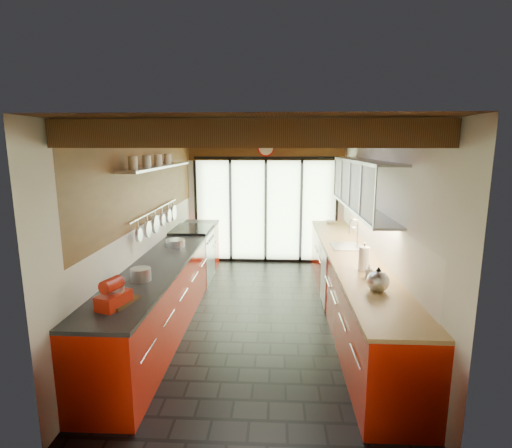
% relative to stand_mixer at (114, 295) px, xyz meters
% --- Properties ---
extents(ground, '(5.50, 5.50, 0.00)m').
position_rel_stand_mixer_xyz_m(ground, '(1.27, 1.99, -1.03)').
color(ground, black).
rests_on(ground, ground).
extents(room_shell, '(5.50, 5.50, 5.50)m').
position_rel_stand_mixer_xyz_m(room_shell, '(1.27, 1.99, 0.62)').
color(room_shell, silver).
rests_on(room_shell, ground).
extents(ceiling_beams, '(3.14, 5.06, 4.90)m').
position_rel_stand_mixer_xyz_m(ceiling_beams, '(1.27, 2.37, 1.43)').
color(ceiling_beams, '#593316').
rests_on(ceiling_beams, ground).
extents(glass_door, '(2.95, 0.10, 2.90)m').
position_rel_stand_mixer_xyz_m(glass_door, '(1.27, 4.68, 0.62)').
color(glass_door, '#C6EAAD').
rests_on(glass_door, ground).
extents(left_counter, '(0.68, 5.00, 0.92)m').
position_rel_stand_mixer_xyz_m(left_counter, '(-0.01, 1.99, -0.57)').
color(left_counter, '#B11605').
rests_on(left_counter, ground).
extents(range_stove, '(0.66, 0.90, 0.97)m').
position_rel_stand_mixer_xyz_m(range_stove, '(-0.01, 3.44, -0.56)').
color(range_stove, silver).
rests_on(range_stove, ground).
extents(right_counter, '(0.68, 5.00, 0.92)m').
position_rel_stand_mixer_xyz_m(right_counter, '(2.54, 1.99, -0.57)').
color(right_counter, '#B11605').
rests_on(right_counter, ground).
extents(sink_assembly, '(0.45, 0.52, 0.43)m').
position_rel_stand_mixer_xyz_m(sink_assembly, '(2.56, 2.39, -0.07)').
color(sink_assembly, silver).
rests_on(sink_assembly, right_counter).
extents(upper_cabinets_right, '(0.34, 3.00, 3.00)m').
position_rel_stand_mixer_xyz_m(upper_cabinets_right, '(2.70, 2.29, 0.82)').
color(upper_cabinets_right, silver).
rests_on(upper_cabinets_right, ground).
extents(left_wall_fixtures, '(0.28, 2.60, 0.96)m').
position_rel_stand_mixer_xyz_m(left_wall_fixtures, '(-0.20, 2.24, 0.77)').
color(left_wall_fixtures, silver).
rests_on(left_wall_fixtures, ground).
extents(stand_mixer, '(0.27, 0.36, 0.29)m').
position_rel_stand_mixer_xyz_m(stand_mixer, '(0.00, 0.00, 0.00)').
color(stand_mixer, red).
rests_on(stand_mixer, left_counter).
extents(pot_large, '(0.28, 0.28, 0.14)m').
position_rel_stand_mixer_xyz_m(pot_large, '(-0.00, 0.74, -0.04)').
color(pot_large, silver).
rests_on(pot_large, left_counter).
extents(pot_small, '(0.33, 0.33, 0.11)m').
position_rel_stand_mixer_xyz_m(pot_small, '(-0.00, 2.26, -0.06)').
color(pot_small, silver).
rests_on(pot_small, left_counter).
extents(cutting_board, '(0.33, 0.40, 0.03)m').
position_rel_stand_mixer_xyz_m(cutting_board, '(-0.00, 0.08, -0.10)').
color(cutting_board, brown).
rests_on(cutting_board, left_counter).
extents(kettle, '(0.23, 0.28, 0.27)m').
position_rel_stand_mixer_xyz_m(kettle, '(2.54, 0.55, 0.00)').
color(kettle, silver).
rests_on(kettle, right_counter).
extents(paper_towel, '(0.16, 0.16, 0.34)m').
position_rel_stand_mixer_xyz_m(paper_towel, '(2.54, 1.23, 0.03)').
color(paper_towel, white).
rests_on(paper_towel, right_counter).
extents(soap_bottle, '(0.08, 0.09, 0.17)m').
position_rel_stand_mixer_xyz_m(soap_bottle, '(2.54, 0.95, -0.03)').
color(soap_bottle, silver).
rests_on(soap_bottle, right_counter).
extents(bowl, '(0.21, 0.21, 0.05)m').
position_rel_stand_mixer_xyz_m(bowl, '(2.54, 4.24, -0.09)').
color(bowl, silver).
rests_on(bowl, right_counter).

